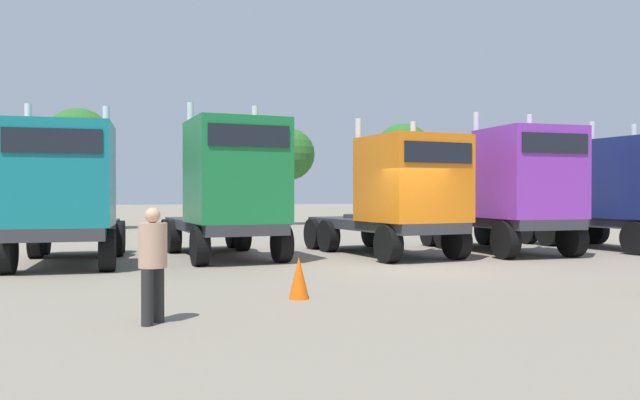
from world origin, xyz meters
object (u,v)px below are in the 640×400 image
object	(u,v)px
semi_truck_navy	(633,193)
traffic_cone_mid	(299,278)
semi_truck_purple	(517,190)
semi_truck_teal	(64,194)
visitor_with_camera	(153,257)
semi_truck_orange	(401,195)
semi_truck_green	(231,188)

from	to	relation	value
semi_truck_navy	traffic_cone_mid	xyz separation A→B (m)	(-12.45, -6.77, -1.51)
semi_truck_navy	semi_truck_purple	bearing A→B (deg)	-95.90
semi_truck_teal	visitor_with_camera	world-z (taller)	semi_truck_teal
visitor_with_camera	semi_truck_orange	bearing A→B (deg)	83.44
semi_truck_teal	visitor_with_camera	distance (m)	8.13
semi_truck_green	semi_truck_orange	xyz separation A→B (m)	(4.83, -0.47, -0.18)
semi_truck_teal	semi_truck_purple	distance (m)	12.78
semi_truck_purple	visitor_with_camera	bearing A→B (deg)	-55.14
semi_truck_green	semi_truck_purple	world-z (taller)	semi_truck_green
traffic_cone_mid	semi_truck_green	bearing A→B (deg)	93.71
semi_truck_purple	semi_truck_navy	distance (m)	4.35
semi_truck_orange	semi_truck_teal	bearing A→B (deg)	-98.70
semi_truck_green	semi_truck_orange	size ratio (longest dim) A/B	1.03
semi_truck_purple	semi_truck_navy	size ratio (longest dim) A/B	0.97
semi_truck_orange	traffic_cone_mid	bearing A→B (deg)	-44.85
semi_truck_teal	semi_truck_orange	bearing A→B (deg)	91.68
semi_truck_orange	traffic_cone_mid	distance (m)	7.94
semi_truck_green	semi_truck_orange	bearing A→B (deg)	75.97
semi_truck_teal	semi_truck_navy	world-z (taller)	semi_truck_navy
semi_truck_navy	traffic_cone_mid	bearing A→B (deg)	-71.34
semi_truck_orange	semi_truck_navy	world-z (taller)	semi_truck_navy
semi_truck_orange	visitor_with_camera	size ratio (longest dim) A/B	3.88
semi_truck_green	semi_truck_purple	size ratio (longest dim) A/B	1.07
semi_truck_green	semi_truck_orange	distance (m)	4.85
semi_truck_orange	semi_truck_purple	world-z (taller)	semi_truck_purple
semi_truck_teal	visitor_with_camera	xyz separation A→B (m)	(2.22, -7.76, -0.90)
semi_truck_green	semi_truck_purple	distance (m)	8.57
semi_truck_green	semi_truck_purple	xyz separation A→B (m)	(8.56, -0.47, -0.03)
semi_truck_orange	visitor_with_camera	world-z (taller)	semi_truck_orange
semi_truck_orange	semi_truck_navy	size ratio (longest dim) A/B	1.01
semi_truck_navy	visitor_with_camera	bearing A→B (deg)	-70.48
semi_truck_navy	visitor_with_camera	distance (m)	17.12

